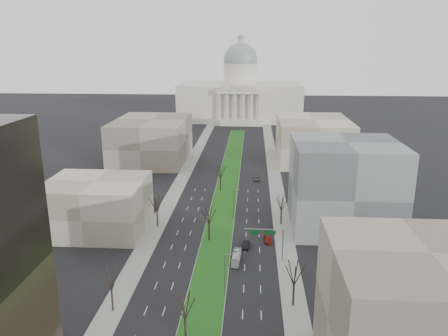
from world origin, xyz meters
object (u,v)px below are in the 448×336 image
at_px(car_black, 246,244).
at_px(box_van, 236,257).
at_px(car_red, 268,239).
at_px(car_grey_far, 256,179).

distance_m(car_black, box_van, 8.04).
bearing_deg(box_van, car_black, 78.57).
bearing_deg(car_red, car_black, -153.97).
relative_size(car_black, car_grey_far, 1.09).
relative_size(car_black, box_van, 0.66).
bearing_deg(car_black, car_grey_far, 89.57).
bearing_deg(car_grey_far, box_van, -99.65).
bearing_deg(car_red, box_van, -129.25).
xyz_separation_m(car_black, box_van, (-2.04, -7.78, 0.23)).
relative_size(car_red, box_van, 0.63).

